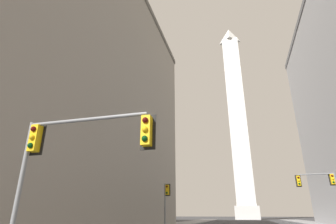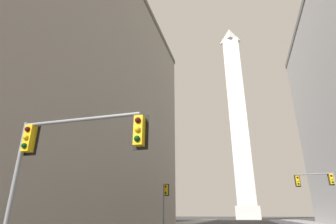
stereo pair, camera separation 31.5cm
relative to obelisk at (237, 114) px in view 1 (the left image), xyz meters
name	(u,v)px [view 1 (the left image)]	position (x,y,z in m)	size (l,w,h in m)	color
building_left	(36,95)	(-25.62, -67.72, -19.70)	(27.27, 42.76, 32.26)	gray
obelisk	(237,114)	(0.00, 0.00, 0.00)	(7.54, 7.54, 73.77)	silver
traffic_light_near_left	(68,148)	(-7.09, -84.63, -31.85)	(5.58, 0.50, 5.21)	slate
traffic_light_mid_right	(323,186)	(7.89, -59.76, -31.35)	(4.21, 0.50, 5.94)	slate
traffic_light_mid_left	(166,199)	(-9.16, -63.25, -32.59)	(0.80, 0.52, 4.92)	slate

